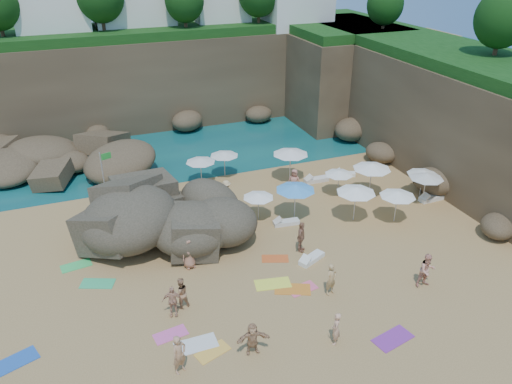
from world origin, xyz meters
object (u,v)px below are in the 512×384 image
object	(u,v)px
person_stand_0	(179,355)
parasol_1	(224,154)
person_stand_5	(122,190)
person_stand_6	(336,329)
lounger_0	(216,192)
rock_outcrop	(160,232)
flag_pole	(104,172)
parasol_0	(200,160)
parasol_2	(291,152)
person_stand_3	(301,237)
person_stand_2	(226,193)
person_stand_4	(294,181)
person_stand_1	(181,293)

from	to	relation	value
person_stand_0	parasol_1	bearing A→B (deg)	36.97
person_stand_5	person_stand_6	size ratio (longest dim) A/B	1.05
lounger_0	rock_outcrop	bearing A→B (deg)	-140.32
flag_pole	parasol_0	distance (m)	6.73
rock_outcrop	parasol_2	world-z (taller)	parasol_2
person_stand_3	person_stand_6	size ratio (longest dim) A/B	1.15
lounger_0	person_stand_6	distance (m)	15.60
person_stand_2	person_stand_6	distance (m)	13.92
person_stand_4	person_stand_5	size ratio (longest dim) A/B	1.08
parasol_2	parasol_1	bearing A→B (deg)	151.20
person_stand_1	person_stand_3	world-z (taller)	person_stand_3
flag_pole	person_stand_4	xyz separation A→B (m)	(12.28, -3.06, -1.49)
rock_outcrop	person_stand_5	world-z (taller)	rock_outcrop
parasol_2	person_stand_6	world-z (taller)	parasol_2
parasol_0	person_stand_6	bearing A→B (deg)	-86.11
person_stand_6	person_stand_0	bearing A→B (deg)	-67.79
lounger_0	person_stand_5	bearing A→B (deg)	170.86
rock_outcrop	person_stand_5	distance (m)	5.15
person_stand_0	person_stand_6	world-z (taller)	person_stand_0
person_stand_1	parasol_1	bearing A→B (deg)	-124.44
rock_outcrop	person_stand_0	bearing A→B (deg)	-96.99
parasol_0	person_stand_2	xyz separation A→B (m)	(0.70, -3.71, -0.98)
flag_pole	parasol_0	xyz separation A→B (m)	(6.67, 0.78, -0.54)
parasol_2	person_stand_2	bearing A→B (deg)	-160.92
lounger_0	person_stand_3	bearing A→B (deg)	-70.83
person_stand_3	person_stand_4	bearing A→B (deg)	17.68
lounger_0	person_stand_6	xyz separation A→B (m)	(0.70, -15.57, 0.67)
flag_pole	person_stand_0	size ratio (longest dim) A/B	2.04
rock_outcrop	person_stand_5	xyz separation A→B (m)	(-1.54, 4.84, 0.85)
person_stand_3	person_stand_6	world-z (taller)	person_stand_3
parasol_1	person_stand_3	xyz separation A→B (m)	(0.98, -11.07, -0.90)
person_stand_3	person_stand_4	distance (m)	7.19
flag_pole	parasol_0	size ratio (longest dim) A/B	1.76
flag_pole	parasol_2	distance (m)	12.94
flag_pole	person_stand_0	xyz separation A→B (m)	(1.09, -15.97, -1.48)
person_stand_0	person_stand_5	distance (m)	16.06
flag_pole	person_stand_4	bearing A→B (deg)	-13.98
parasol_0	person_stand_4	distance (m)	6.87
flag_pole	rock_outcrop	bearing A→B (deg)	-62.65
flag_pole	parasol_1	bearing A→B (deg)	8.81
parasol_1	person_stand_5	world-z (taller)	parasol_1
lounger_0	person_stand_2	distance (m)	1.83
parasol_2	person_stand_1	xyz separation A→B (m)	(-10.81, -11.00, -1.43)
person_stand_2	person_stand_4	bearing A→B (deg)	-166.62
rock_outcrop	parasol_1	size ratio (longest dim) A/B	4.06
person_stand_5	person_stand_6	xyz separation A→B (m)	(6.94, -16.92, -0.04)
person_stand_1	person_stand_6	xyz separation A→B (m)	(5.78, -4.83, -0.01)
parasol_1	person_stand_1	bearing A→B (deg)	-116.09
parasol_1	person_stand_1	distance (m)	14.90
person_stand_6	parasol_0	bearing A→B (deg)	-146.59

